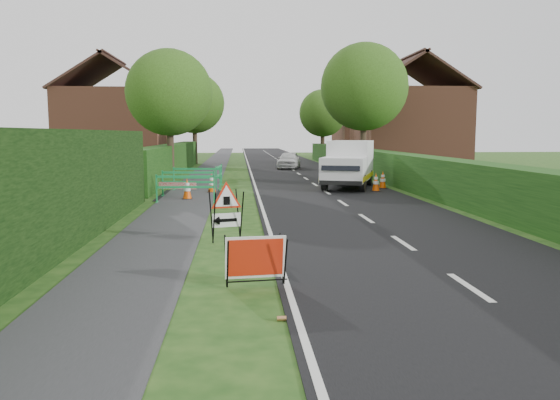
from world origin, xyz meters
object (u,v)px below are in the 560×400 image
red_rect_sign (256,258)px  triangle_sign (225,207)px  works_van (349,163)px  hatchback_car (289,160)px

red_rect_sign → triangle_sign: size_ratio=0.87×
works_van → hatchback_car: works_van is taller
triangle_sign → hatchback_car: hatchback_car is taller
red_rect_sign → works_van: 16.36m
red_rect_sign → hatchback_car: size_ratio=0.28×
triangle_sign → works_van: size_ratio=0.23×
works_van → red_rect_sign: bearing=-87.4°
works_van → hatchback_car: bearing=115.2°
red_rect_sign → works_van: (4.66, 15.67, 0.65)m
red_rect_sign → triangle_sign: triangle_sign is taller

